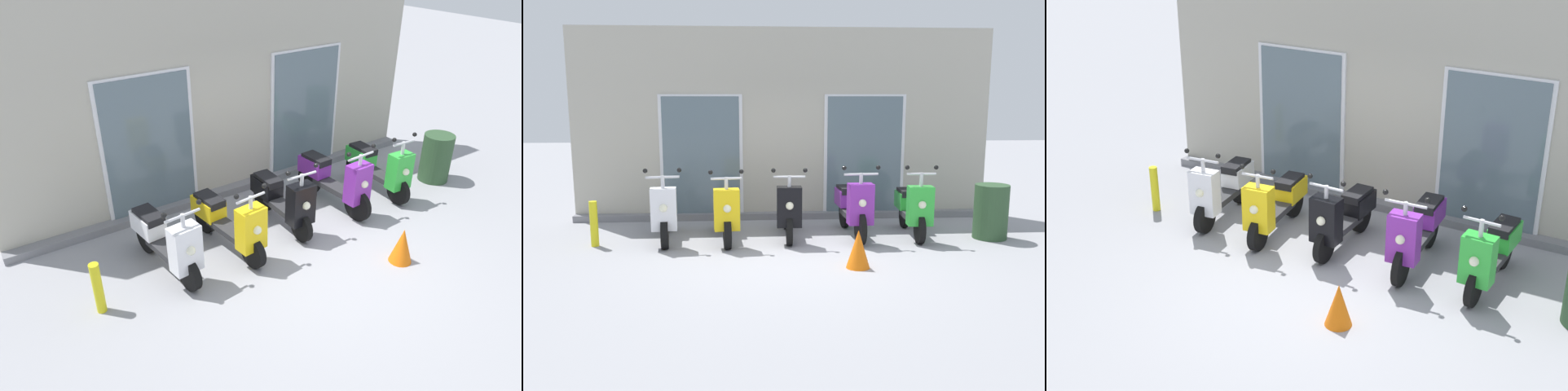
# 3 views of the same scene
# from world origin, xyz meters

# --- Properties ---
(ground_plane) EXTENTS (40.00, 40.00, 0.00)m
(ground_plane) POSITION_xyz_m (0.00, 0.00, 0.00)
(ground_plane) COLOR #939399
(storefront_facade) EXTENTS (7.69, 0.50, 3.49)m
(storefront_facade) POSITION_xyz_m (0.00, 2.71, 1.68)
(storefront_facade) COLOR #B2AD9E
(storefront_facade) RESTS_ON ground_plane
(scooter_white) EXTENTS (0.56, 1.55, 1.22)m
(scooter_white) POSITION_xyz_m (-1.98, 1.04, 0.48)
(scooter_white) COLOR black
(scooter_white) RESTS_ON ground_plane
(scooter_yellow) EXTENTS (0.54, 1.61, 1.20)m
(scooter_yellow) POSITION_xyz_m (-1.04, 1.02, 0.46)
(scooter_yellow) COLOR black
(scooter_yellow) RESTS_ON ground_plane
(scooter_black) EXTENTS (0.55, 1.51, 1.20)m
(scooter_black) POSITION_xyz_m (-0.02, 1.10, 0.47)
(scooter_black) COLOR black
(scooter_black) RESTS_ON ground_plane
(scooter_purple) EXTENTS (0.60, 1.66, 1.23)m
(scooter_purple) POSITION_xyz_m (1.04, 1.11, 0.51)
(scooter_purple) COLOR black
(scooter_purple) RESTS_ON ground_plane
(scooter_green) EXTENTS (0.51, 1.54, 1.23)m
(scooter_green) POSITION_xyz_m (2.02, 1.08, 0.48)
(scooter_green) COLOR black
(scooter_green) RESTS_ON ground_plane
(trash_bin) EXTENTS (0.54, 0.54, 0.88)m
(trash_bin) POSITION_xyz_m (3.23, 0.83, 0.44)
(trash_bin) COLOR #2D4C2D
(trash_bin) RESTS_ON ground_plane
(traffic_cone) EXTENTS (0.32, 0.32, 0.52)m
(traffic_cone) POSITION_xyz_m (0.80, -0.58, 0.26)
(traffic_cone) COLOR orange
(traffic_cone) RESTS_ON ground_plane
(curb_bollard) EXTENTS (0.12, 0.12, 0.70)m
(curb_bollard) POSITION_xyz_m (-3.01, 0.75, 0.35)
(curb_bollard) COLOR yellow
(curb_bollard) RESTS_ON ground_plane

